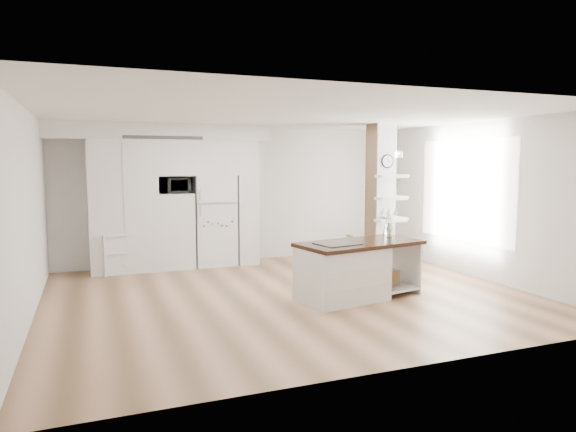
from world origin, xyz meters
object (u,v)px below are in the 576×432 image
at_px(refrigerator, 214,220).
at_px(floor_plant_a, 415,266).
at_px(kitchen_island, 348,270).
at_px(bookshelf, 121,256).

bearing_deg(refrigerator, floor_plant_a, -43.38).
height_order(kitchen_island, bookshelf, kitchen_island).
relative_size(bookshelf, floor_plant_a, 1.39).
distance_m(refrigerator, bookshelf, 1.84).
distance_m(bookshelf, floor_plant_a, 5.18).
bearing_deg(refrigerator, bookshelf, -174.19).
bearing_deg(floor_plant_a, kitchen_island, -160.37).
bearing_deg(bookshelf, kitchen_island, -57.04).
bearing_deg(kitchen_island, floor_plant_a, 8.99).
relative_size(kitchen_island, bookshelf, 2.69).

